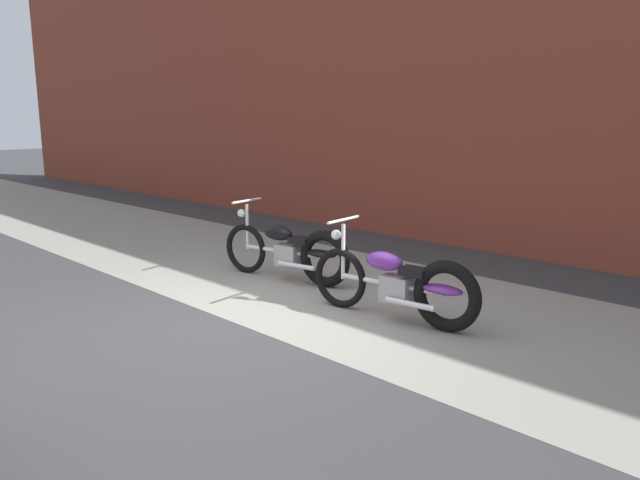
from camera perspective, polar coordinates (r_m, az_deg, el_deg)
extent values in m
plane|color=#38383A|center=(6.40, -8.04, -7.82)|extent=(80.00, 80.00, 0.00)
cube|color=gray|center=(7.53, 2.65, -4.74)|extent=(36.00, 3.50, 0.01)
cube|color=brown|center=(10.11, 16.67, 16.59)|extent=(36.00, 0.50, 6.17)
torus|color=black|center=(8.34, -7.06, -0.82)|extent=(0.68, 0.21, 0.68)
torus|color=black|center=(7.57, 0.44, -1.79)|extent=(0.74, 0.27, 0.73)
cylinder|color=silver|center=(7.93, -3.50, -1.09)|extent=(1.22, 0.30, 0.06)
cube|color=#99999E|center=(7.90, -3.03, -1.44)|extent=(0.36, 0.28, 0.28)
ellipsoid|color=black|center=(7.93, -3.98, 0.67)|extent=(0.47, 0.27, 0.20)
ellipsoid|color=black|center=(7.59, 0.13, -1.30)|extent=(0.47, 0.26, 0.10)
cube|color=black|center=(7.73, -1.85, -0.04)|extent=(0.31, 0.25, 0.08)
cylinder|color=silver|center=(8.26, -6.91, 1.25)|extent=(0.05, 0.05, 0.62)
cylinder|color=silver|center=(8.20, -6.97, 3.73)|extent=(0.15, 0.57, 0.03)
sphere|color=white|center=(8.29, -7.46, 2.54)|extent=(0.11, 0.11, 0.11)
cylinder|color=silver|center=(7.66, -2.24, -2.46)|extent=(0.55, 0.17, 0.06)
torus|color=black|center=(6.76, 1.92, -3.63)|extent=(0.68, 0.17, 0.68)
torus|color=black|center=(6.13, 11.93, -5.24)|extent=(0.74, 0.23, 0.73)
cylinder|color=silver|center=(6.41, 6.67, -4.18)|extent=(1.23, 0.22, 0.06)
cube|color=#99999E|center=(6.39, 7.29, -4.63)|extent=(0.35, 0.26, 0.28)
ellipsoid|color=#6B2D93|center=(6.39, 6.11, -1.99)|extent=(0.46, 0.25, 0.20)
ellipsoid|color=#6B2D93|center=(6.13, 11.53, -4.63)|extent=(0.46, 0.24, 0.10)
cube|color=black|center=(6.24, 8.93, -2.98)|extent=(0.30, 0.24, 0.08)
cylinder|color=silver|center=(6.67, 2.22, -1.11)|extent=(0.05, 0.05, 0.62)
cylinder|color=silver|center=(6.60, 2.24, 1.94)|extent=(0.11, 0.58, 0.03)
sphere|color=white|center=(6.69, 1.53, 0.51)|extent=(0.11, 0.11, 0.11)
cylinder|color=silver|center=(6.17, 8.50, -6.01)|extent=(0.55, 0.13, 0.06)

